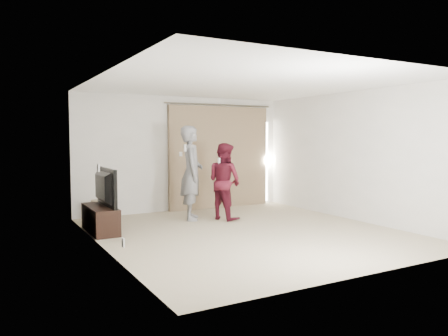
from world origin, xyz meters
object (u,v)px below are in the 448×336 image
Objects in this scene: tv_console at (100,219)px; tv at (100,187)px; person_man at (191,173)px; person_woman at (224,181)px.

tv is at bearing 0.00° from tv_console.
tv is 0.61× the size of person_man.
tv_console is at bearing -0.00° from tv.
tv_console is 1.02× the size of tv.
tv is 2.51m from person_woman.
person_woman reaches higher than tv.
tv is 0.75× the size of person_woman.
person_man is 0.69m from person_woman.
tv_console is at bearing -171.36° from person_man.
person_man is at bearing -81.43° from tv.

